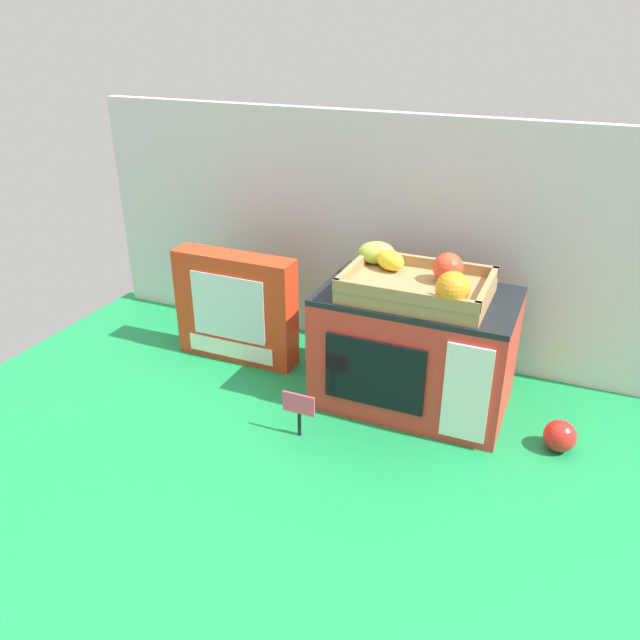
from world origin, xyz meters
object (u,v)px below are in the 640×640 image
toy_microwave (415,349)px  price_sign (299,408)px  food_groups_crate (418,283)px  loose_toy_apple (560,436)px  cookie_set_box (236,308)px

toy_microwave → price_sign: 0.29m
food_groups_crate → loose_toy_apple: bearing=-8.2°
toy_microwave → food_groups_crate: 0.16m
toy_microwave → cookie_set_box: 0.46m
cookie_set_box → price_sign: bearing=-40.6°
cookie_set_box → price_sign: cookie_set_box is taller
price_sign → food_groups_crate: bearing=50.0°
food_groups_crate → price_sign: food_groups_crate is taller
price_sign → toy_microwave: bearing=52.0°
cookie_set_box → loose_toy_apple: size_ratio=4.77×
cookie_set_box → toy_microwave: bearing=-2.5°
toy_microwave → food_groups_crate: size_ratio=1.33×
cookie_set_box → food_groups_crate: bearing=-4.3°
toy_microwave → price_sign: bearing=-128.0°
price_sign → loose_toy_apple: (0.50, 0.16, -0.03)m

